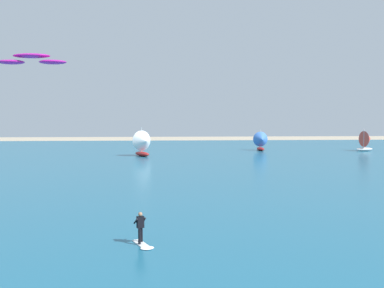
{
  "coord_description": "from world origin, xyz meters",
  "views": [
    {
      "loc": [
        -2.59,
        -9.36,
        7.04
      ],
      "look_at": [
        -1.19,
        16.02,
        5.14
      ],
      "focal_mm": 42.83,
      "sensor_mm": 36.0,
      "label": 1
    }
  ],
  "objects_px": {
    "kitesurfer": "(142,233)",
    "sailboat_heeled_over": "(261,141)",
    "sailboat_mid_left": "(144,143)",
    "sailboat_center_horizon": "(367,141)",
    "kite": "(32,60)"
  },
  "relations": [
    {
      "from": "kitesurfer",
      "to": "sailboat_center_horizon",
      "type": "bearing_deg",
      "value": 56.07
    },
    {
      "from": "kite",
      "to": "sailboat_center_horizon",
      "type": "distance_m",
      "value": 62.24
    },
    {
      "from": "sailboat_mid_left",
      "to": "sailboat_heeled_over",
      "type": "relative_size",
      "value": 1.19
    },
    {
      "from": "sailboat_mid_left",
      "to": "sailboat_heeled_over",
      "type": "height_order",
      "value": "sailboat_mid_left"
    },
    {
      "from": "sailboat_heeled_over",
      "to": "sailboat_center_horizon",
      "type": "xyz_separation_m",
      "value": [
        17.72,
        -1.32,
        0.08
      ]
    },
    {
      "from": "kitesurfer",
      "to": "sailboat_heeled_over",
      "type": "bearing_deg",
      "value": 72.06
    },
    {
      "from": "sailboat_mid_left",
      "to": "sailboat_heeled_over",
      "type": "xyz_separation_m",
      "value": [
        19.41,
        8.41,
        -0.32
      ]
    },
    {
      "from": "kitesurfer",
      "to": "kite",
      "type": "distance_m",
      "value": 14.14
    },
    {
      "from": "kitesurfer",
      "to": "sailboat_mid_left",
      "type": "relative_size",
      "value": 0.47
    },
    {
      "from": "kitesurfer",
      "to": "sailboat_heeled_over",
      "type": "relative_size",
      "value": 0.56
    },
    {
      "from": "kite",
      "to": "sailboat_mid_left",
      "type": "distance_m",
      "value": 38.9
    },
    {
      "from": "sailboat_mid_left",
      "to": "sailboat_heeled_over",
      "type": "bearing_deg",
      "value": 23.43
    },
    {
      "from": "kitesurfer",
      "to": "kite",
      "type": "relative_size",
      "value": 0.44
    },
    {
      "from": "kitesurfer",
      "to": "sailboat_mid_left",
      "type": "xyz_separation_m",
      "value": [
        -2.14,
        44.93,
        1.37
      ]
    },
    {
      "from": "kitesurfer",
      "to": "kite",
      "type": "bearing_deg",
      "value": 135.58
    }
  ]
}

